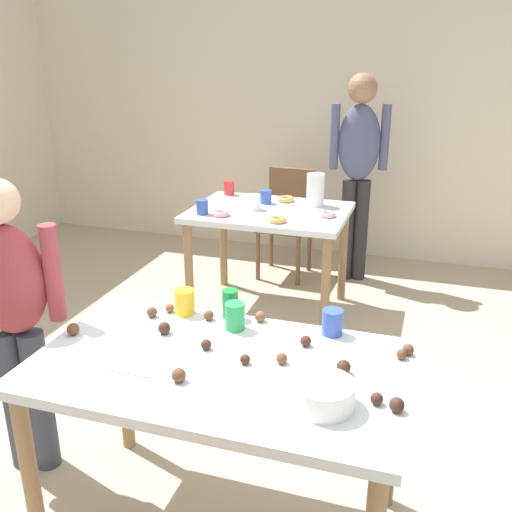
# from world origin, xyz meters

# --- Properties ---
(ground_plane) EXTENTS (6.40, 6.40, 0.00)m
(ground_plane) POSITION_xyz_m (0.00, 0.00, 0.00)
(ground_plane) COLOR tan
(wall_back) EXTENTS (6.40, 0.10, 2.60)m
(wall_back) POSITION_xyz_m (0.00, 3.20, 1.30)
(wall_back) COLOR beige
(wall_back) RESTS_ON ground_plane
(dining_table_near) EXTENTS (1.33, 0.78, 0.75)m
(dining_table_near) POSITION_xyz_m (0.01, -0.22, 0.66)
(dining_table_near) COLOR silver
(dining_table_near) RESTS_ON ground_plane
(dining_table_far) EXTENTS (1.07, 0.78, 0.75)m
(dining_table_far) POSITION_xyz_m (-0.40, 1.78, 0.64)
(dining_table_far) COLOR silver
(dining_table_far) RESTS_ON ground_plane
(chair_far_table) EXTENTS (0.42, 0.42, 0.87)m
(chair_far_table) POSITION_xyz_m (-0.46, 2.52, 0.50)
(chair_far_table) COLOR brown
(chair_far_table) RESTS_ON ground_plane
(person_girl_near) EXTENTS (0.45, 0.27, 1.34)m
(person_girl_near) POSITION_xyz_m (-0.94, -0.14, 0.79)
(person_girl_near) COLOR #383D4C
(person_girl_near) RESTS_ON ground_plane
(person_adult_far) EXTENTS (0.45, 0.27, 1.63)m
(person_adult_far) POSITION_xyz_m (0.09, 2.56, 0.99)
(person_adult_far) COLOR #28282D
(person_adult_far) RESTS_ON ground_plane
(mixing_bowl) EXTENTS (0.20, 0.20, 0.08)m
(mixing_bowl) POSITION_xyz_m (0.41, -0.37, 0.79)
(mixing_bowl) COLOR white
(mixing_bowl) RESTS_ON dining_table_near
(soda_can) EXTENTS (0.07, 0.07, 0.12)m
(soda_can) POSITION_xyz_m (-0.08, 0.13, 0.81)
(soda_can) COLOR #198438
(soda_can) RESTS_ON dining_table_near
(fork_near) EXTENTS (0.17, 0.02, 0.01)m
(fork_near) POSITION_xyz_m (-0.27, -0.39, 0.75)
(fork_near) COLOR silver
(fork_near) RESTS_ON dining_table_near
(cup_near_0) EXTENTS (0.08, 0.08, 0.10)m
(cup_near_0) POSITION_xyz_m (0.35, 0.11, 0.80)
(cup_near_0) COLOR #3351B2
(cup_near_0) RESTS_ON dining_table_near
(cup_near_1) EXTENTS (0.08, 0.08, 0.11)m
(cup_near_1) POSITION_xyz_m (-0.03, 0.04, 0.81)
(cup_near_1) COLOR green
(cup_near_1) RESTS_ON dining_table_near
(cup_near_2) EXTENTS (0.08, 0.08, 0.11)m
(cup_near_2) POSITION_xyz_m (-0.27, 0.10, 0.80)
(cup_near_2) COLOR yellow
(cup_near_2) RESTS_ON dining_table_near
(cake_ball_0) EXTENTS (0.04, 0.04, 0.04)m
(cake_ball_0) POSITION_xyz_m (-0.34, 0.10, 0.77)
(cake_ball_0) COLOR brown
(cake_ball_0) RESTS_ON dining_table_near
(cake_ball_1) EXTENTS (0.04, 0.04, 0.04)m
(cake_ball_1) POSITION_xyz_m (-0.15, 0.08, 0.77)
(cake_ball_1) COLOR brown
(cake_ball_1) RESTS_ON dining_table_near
(cake_ball_2) EXTENTS (0.04, 0.04, 0.04)m
(cake_ball_2) POSITION_xyz_m (0.63, -0.00, 0.77)
(cake_ball_2) COLOR brown
(cake_ball_2) RESTS_ON dining_table_near
(cake_ball_3) EXTENTS (0.04, 0.04, 0.04)m
(cake_ball_3) POSITION_xyz_m (0.65, 0.04, 0.77)
(cake_ball_3) COLOR brown
(cake_ball_3) RESTS_ON dining_table_near
(cake_ball_4) EXTENTS (0.05, 0.05, 0.05)m
(cake_ball_4) POSITION_xyz_m (-0.27, -0.09, 0.77)
(cake_ball_4) COLOR #3D2319
(cake_ball_4) RESTS_ON dining_table_near
(cake_ball_5) EXTENTS (0.05, 0.05, 0.05)m
(cake_ball_5) POSITION_xyz_m (-0.07, -0.38, 0.77)
(cake_ball_5) COLOR brown
(cake_ball_5) RESTS_ON dining_table_near
(cake_ball_6) EXTENTS (0.05, 0.05, 0.05)m
(cake_ball_6) POSITION_xyz_m (-0.61, -0.20, 0.77)
(cake_ball_6) COLOR brown
(cake_ball_6) RESTS_ON dining_table_near
(cake_ball_7) EXTENTS (0.04, 0.04, 0.04)m
(cake_ball_7) POSITION_xyz_m (0.22, -0.16, 0.77)
(cake_ball_7) COLOR brown
(cake_ball_7) RESTS_ON dining_table_near
(cake_ball_8) EXTENTS (0.05, 0.05, 0.05)m
(cake_ball_8) POSITION_xyz_m (0.05, 0.13, 0.77)
(cake_ball_8) COLOR brown
(cake_ball_8) RESTS_ON dining_table_near
(cake_ball_9) EXTENTS (0.04, 0.04, 0.04)m
(cake_ball_9) POSITION_xyz_m (0.10, -0.21, 0.77)
(cake_ball_9) COLOR #3D2319
(cake_ball_9) RESTS_ON dining_table_near
(cake_ball_10) EXTENTS (0.05, 0.05, 0.05)m
(cake_ball_10) POSITION_xyz_m (0.64, -0.33, 0.77)
(cake_ball_10) COLOR #3D2319
(cake_ball_10) RESTS_ON dining_table_near
(cake_ball_11) EXTENTS (0.04, 0.04, 0.04)m
(cake_ball_11) POSITION_xyz_m (-0.39, 0.03, 0.77)
(cake_ball_11) COLOR brown
(cake_ball_11) RESTS_ON dining_table_near
(cake_ball_12) EXTENTS (0.05, 0.05, 0.05)m
(cake_ball_12) POSITION_xyz_m (0.44, -0.16, 0.78)
(cake_ball_12) COLOR #3D2319
(cake_ball_12) RESTS_ON dining_table_near
(cake_ball_13) EXTENTS (0.04, 0.04, 0.04)m
(cake_ball_13) POSITION_xyz_m (0.57, -0.31, 0.77)
(cake_ball_13) COLOR #3D2319
(cake_ball_13) RESTS_ON dining_table_near
(cake_ball_14) EXTENTS (0.04, 0.04, 0.04)m
(cake_ball_14) POSITION_xyz_m (0.28, -0.01, 0.77)
(cake_ball_14) COLOR #3D2319
(cake_ball_14) RESTS_ON dining_table_near
(cake_ball_15) EXTENTS (0.04, 0.04, 0.04)m
(cake_ball_15) POSITION_xyz_m (-0.07, -0.15, 0.77)
(cake_ball_15) COLOR #3D2319
(cake_ball_15) RESTS_ON dining_table_near
(pitcher_far) EXTENTS (0.13, 0.13, 0.23)m
(pitcher_far) POSITION_xyz_m (-0.12, 1.98, 0.86)
(pitcher_far) COLOR white
(pitcher_far) RESTS_ON dining_table_far
(cup_far_0) EXTENTS (0.09, 0.09, 0.11)m
(cup_far_0) POSITION_xyz_m (-0.50, 1.74, 0.80)
(cup_far_0) COLOR white
(cup_far_0) RESTS_ON dining_table_far
(cup_far_1) EXTENTS (0.08, 0.08, 0.10)m
(cup_far_1) POSITION_xyz_m (-0.81, 2.09, 0.80)
(cup_far_1) COLOR red
(cup_far_1) RESTS_ON dining_table_far
(cup_far_2) EXTENTS (0.08, 0.08, 0.10)m
(cup_far_2) POSITION_xyz_m (-0.47, 1.93, 0.80)
(cup_far_2) COLOR #3351B2
(cup_far_2) RESTS_ON dining_table_far
(cup_far_3) EXTENTS (0.08, 0.08, 0.10)m
(cup_far_3) POSITION_xyz_m (-0.79, 1.53, 0.80)
(cup_far_3) COLOR #3351B2
(cup_far_3) RESTS_ON dining_table_far
(donut_far_0) EXTENTS (0.12, 0.12, 0.04)m
(donut_far_0) POSITION_xyz_m (-0.35, 2.03, 0.77)
(donut_far_0) COLOR gold
(donut_far_0) RESTS_ON dining_table_far
(donut_far_1) EXTENTS (0.12, 0.12, 0.03)m
(donut_far_1) POSITION_xyz_m (-0.26, 1.50, 0.77)
(donut_far_1) COLOR gold
(donut_far_1) RESTS_ON dining_table_far
(donut_far_2) EXTENTS (0.12, 0.12, 0.04)m
(donut_far_2) POSITION_xyz_m (-0.66, 1.53, 0.77)
(donut_far_2) COLOR pink
(donut_far_2) RESTS_ON dining_table_far
(donut_far_3) EXTENTS (0.11, 0.11, 0.03)m
(donut_far_3) POSITION_xyz_m (0.02, 1.73, 0.77)
(donut_far_3) COLOR pink
(donut_far_3) RESTS_ON dining_table_far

